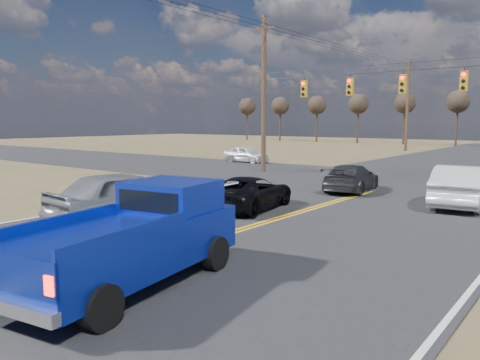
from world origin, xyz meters
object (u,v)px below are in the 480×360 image
Objects in this scene: silver_suv at (124,196)px; white_car_queue at (461,186)px; dgrey_car_queue at (351,178)px; cross_car_west at (246,154)px; black_suv at (249,193)px; pickup_truck at (136,238)px.

silver_suv is 1.03× the size of white_car_queue.
white_car_queue reaches higher than dgrey_car_queue.
cross_car_west is (-13.42, 9.33, 0.02)m from dgrey_car_queue.
dgrey_car_queue is (1.13, 6.68, 0.02)m from black_suv.
silver_suv is at bearing -150.85° from cross_car_west.
pickup_truck is 6.30m from silver_suv.
cross_car_west is at bearing -62.18° from black_suv.
black_suv is 1.16× the size of cross_car_west.
dgrey_car_queue is at bearing -101.69° from silver_suv.
white_car_queue is at bearing -125.73° from silver_suv.
white_car_queue reaches higher than cross_car_west.
pickup_truck reaches higher than silver_suv.
black_suv is at bearing 34.86° from white_car_queue.
silver_suv is 12.90m from white_car_queue.
cross_car_west reaches higher than black_suv.
cross_car_west is at bearing 113.06° from pickup_truck.
black_suv is (1.92, 4.43, -0.25)m from silver_suv.
white_car_queue is at bearing -148.22° from black_suv.
white_car_queue is (6.27, 5.54, 0.19)m from black_suv.
pickup_truck reaches higher than dgrey_car_queue.
black_suv is (-3.17, 8.15, -0.35)m from pickup_truck.
silver_suv is 1.15× the size of dgrey_car_queue.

